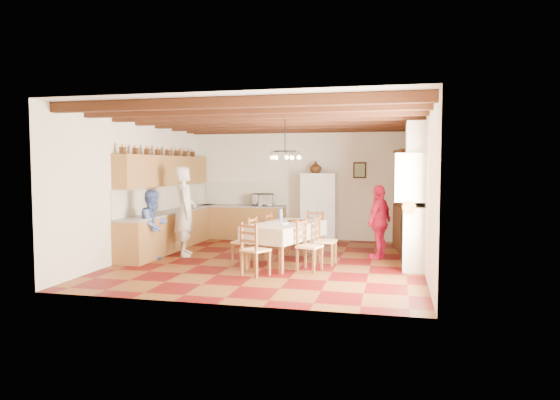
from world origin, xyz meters
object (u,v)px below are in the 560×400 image
object	(u,v)px
chair_left_far	(261,235)
person_woman_blue	(154,225)
chair_right_near	(310,245)
refrigerator	(320,207)
chair_left_near	(245,241)
microwave	(263,200)
chair_end_far	(312,233)
person_man	(185,211)
chair_end_near	(256,249)
dining_table	(285,227)
chair_right_far	(326,240)
person_woman_red	(379,222)
hutch	(408,200)

from	to	relation	value
chair_left_far	person_woman_blue	distance (m)	2.25
chair_right_near	refrigerator	bearing A→B (deg)	21.14
chair_left_near	microwave	xyz separation A→B (m)	(-0.52, 3.41, 0.58)
chair_end_far	person_man	distance (m)	2.84
chair_end_near	chair_end_far	bearing A→B (deg)	-78.08
chair_left_far	chair_right_near	xyz separation A→B (m)	(1.24, -1.12, 0.00)
dining_table	chair_right_far	distance (m)	0.86
chair_right_near	person_man	size ratio (longest dim) A/B	0.49
chair_left_near	dining_table	bearing A→B (deg)	118.32
chair_right_far	chair_end_near	bearing A→B (deg)	144.33
refrigerator	chair_left_far	world-z (taller)	refrigerator
chair_end_near	chair_end_far	xyz separation A→B (m)	(0.66, 2.32, 0.00)
refrigerator	person_man	size ratio (longest dim) A/B	0.90
chair_right_far	chair_end_near	world-z (taller)	same
chair_right_near	chair_end_far	world-z (taller)	same
chair_left_near	chair_end_far	world-z (taller)	same
person_woman_blue	person_woman_red	xyz separation A→B (m)	(4.55, 1.27, 0.05)
chair_right_near	person_man	world-z (taller)	person_man
chair_left_far	chair_right_far	bearing A→B (deg)	78.81
chair_right_far	chair_end_near	distance (m)	1.70
person_woman_red	hutch	bearing A→B (deg)	177.23
refrigerator	hutch	size ratio (longest dim) A/B	0.76
chair_right_near	chair_end_near	bearing A→B (deg)	139.54
person_man	refrigerator	bearing A→B (deg)	-65.86
chair_right_far	person_man	xyz separation A→B (m)	(-3.13, 0.26, 0.50)
chair_end_far	chair_left_far	bearing A→B (deg)	-136.82
chair_left_near	chair_left_far	distance (m)	0.86
chair_right_far	dining_table	bearing A→B (deg)	106.08
chair_left_near	chair_right_near	bearing A→B (deg)	87.35
chair_right_near	chair_end_far	size ratio (longest dim) A/B	1.00
dining_table	chair_right_near	distance (m)	0.84
chair_right_near	chair_left_far	bearing A→B (deg)	63.62
chair_left_near	microwave	distance (m)	3.49
chair_left_near	chair_end_near	world-z (taller)	same
refrigerator	microwave	bearing A→B (deg)	179.69
chair_end_near	microwave	bearing A→B (deg)	-49.20
refrigerator	chair_right_far	world-z (taller)	refrigerator
chair_left_far	person_woman_blue	xyz separation A→B (m)	(-2.07, -0.85, 0.25)
hutch	person_woman_red	distance (m)	1.41
chair_left_far	microwave	size ratio (longest dim) A/B	1.68
person_woman_blue	dining_table	bearing A→B (deg)	-67.81
person_woman_blue	microwave	xyz separation A→B (m)	(1.44, 3.41, 0.32)
chair_left_far	dining_table	bearing A→B (deg)	53.09
person_man	dining_table	bearing A→B (deg)	-122.54
chair_right_near	chair_end_near	world-z (taller)	same
refrigerator	chair_end_far	xyz separation A→B (m)	(0.13, -1.92, -0.41)
refrigerator	chair_right_near	size ratio (longest dim) A/B	1.85
chair_end_far	refrigerator	bearing A→B (deg)	105.94
hutch	chair_end_far	distance (m)	2.41
dining_table	chair_right_near	xyz separation A→B (m)	(0.59, -0.54, -0.26)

